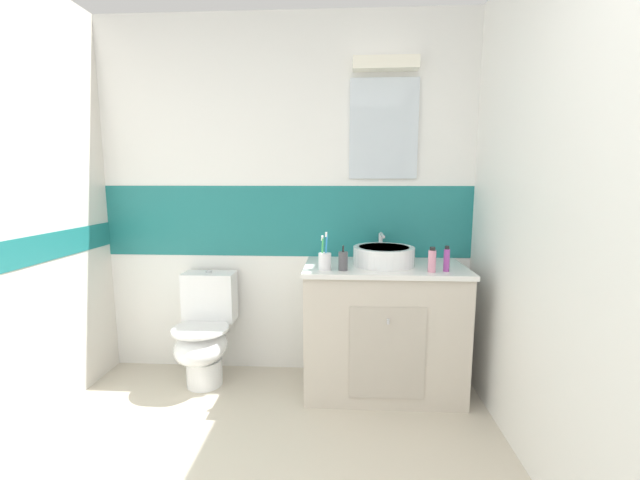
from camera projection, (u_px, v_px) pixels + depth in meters
wall_back_tiled at (287, 199)px, 2.85m from camera, size 3.20×0.20×2.50m
wall_right_plain at (587, 217)px, 1.55m from camera, size 0.10×3.48×2.50m
vanity_cabinet at (383, 328)px, 2.63m from camera, size 1.02×0.56×0.85m
sink_basin at (384, 255)px, 2.56m from camera, size 0.39×0.44×0.19m
toilet at (205, 333)px, 2.73m from camera, size 0.37×0.50×0.76m
toothbrush_cup at (325, 260)px, 2.43m from camera, size 0.08×0.08×0.23m
soap_dispenser at (343, 261)px, 2.40m from camera, size 0.06×0.06×0.15m
toothpaste_tube_upright at (447, 259)px, 2.38m from camera, size 0.04×0.04×0.15m
deodorant_spray_can at (432, 260)px, 2.36m from camera, size 0.05×0.05×0.15m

